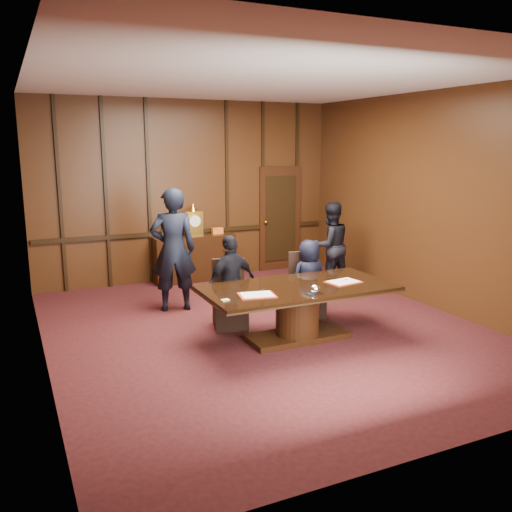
# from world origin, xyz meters

# --- Properties ---
(room) EXTENTS (7.00, 7.04, 3.50)m
(room) POSITION_xyz_m (0.07, 0.14, 1.72)
(room) COLOR #330E0E
(room) RESTS_ON ground
(sideboard) EXTENTS (1.60, 0.45, 1.54)m
(sideboard) POSITION_xyz_m (0.00, 3.26, 0.49)
(sideboard) COLOR black
(sideboard) RESTS_ON ground
(conference_table) EXTENTS (2.62, 1.32, 0.76)m
(conference_table) POSITION_xyz_m (0.22, -0.50, 0.51)
(conference_table) COLOR black
(conference_table) RESTS_ON ground
(folder_left) EXTENTS (0.51, 0.41, 0.02)m
(folder_left) POSITION_xyz_m (-0.48, -0.70, 0.77)
(folder_left) COLOR #9E270E
(folder_left) RESTS_ON conference_table
(folder_right) EXTENTS (0.50, 0.39, 0.02)m
(folder_right) POSITION_xyz_m (0.90, -0.60, 0.77)
(folder_right) COLOR #9E270E
(folder_right) RESTS_ON conference_table
(inkstand) EXTENTS (0.20, 0.14, 0.12)m
(inkstand) POSITION_xyz_m (0.22, -0.95, 0.81)
(inkstand) COLOR white
(inkstand) RESTS_ON conference_table
(notepad) EXTENTS (0.11, 0.08, 0.01)m
(notepad) POSITION_xyz_m (-0.93, -0.73, 0.77)
(notepad) COLOR #D4CE68
(notepad) RESTS_ON conference_table
(chair_left) EXTENTS (0.59, 0.59, 0.99)m
(chair_left) POSITION_xyz_m (-0.42, 0.38, 0.29)
(chair_left) COLOR black
(chair_left) RESTS_ON ground
(chair_right) EXTENTS (0.56, 0.56, 0.99)m
(chair_right) POSITION_xyz_m (0.88, 0.38, 0.29)
(chair_right) COLOR black
(chair_right) RESTS_ON ground
(signatory_left) EXTENTS (0.87, 0.53, 1.39)m
(signatory_left) POSITION_xyz_m (-0.43, 0.30, 0.69)
(signatory_left) COLOR black
(signatory_left) RESTS_ON ground
(signatory_right) EXTENTS (0.60, 0.40, 1.22)m
(signatory_right) POSITION_xyz_m (0.87, 0.30, 0.61)
(signatory_right) COLOR black
(signatory_right) RESTS_ON ground
(witness_left) EXTENTS (0.80, 0.60, 1.99)m
(witness_left) POSITION_xyz_m (-0.92, 1.54, 1.00)
(witness_left) COLOR black
(witness_left) RESTS_ON ground
(witness_right) EXTENTS (0.79, 0.62, 1.62)m
(witness_right) POSITION_xyz_m (2.11, 1.64, 0.81)
(witness_right) COLOR black
(witness_right) RESTS_ON ground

